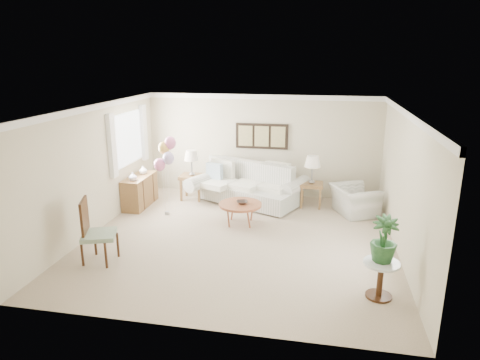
{
  "coord_description": "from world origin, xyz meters",
  "views": [
    {
      "loc": [
        1.51,
        -7.74,
        3.51
      ],
      "look_at": [
        -0.11,
        0.6,
        1.05
      ],
      "focal_mm": 32.0,
      "sensor_mm": 36.0,
      "label": 1
    }
  ],
  "objects": [
    {
      "name": "room_shell",
      "position": [
        -0.11,
        0.09,
        1.63
      ],
      "size": [
        6.04,
        6.04,
        2.6
      ],
      "color": "beige",
      "rests_on": "ground"
    },
    {
      "name": "side_table",
      "position": [
        2.48,
        -1.71,
        0.44
      ],
      "size": [
        0.54,
        0.54,
        0.58
      ],
      "color": "silver",
      "rests_on": "ground"
    },
    {
      "name": "accent_chair",
      "position": [
        -2.32,
        -1.42,
        0.59
      ],
      "size": [
        0.71,
        0.71,
        1.14
      ],
      "color": "gray",
      "rests_on": "ground"
    },
    {
      "name": "vase_sage",
      "position": [
        -2.74,
        1.72,
        0.84
      ],
      "size": [
        0.23,
        0.23,
        0.21
      ],
      "primitive_type": "imported",
      "rotation": [
        0.0,
        0.0,
        0.16
      ],
      "color": "silver",
      "rests_on": "credenza"
    },
    {
      "name": "decor_bowl",
      "position": [
        -0.1,
        0.79,
        0.5
      ],
      "size": [
        0.31,
        0.31,
        0.06
      ],
      "primitive_type": "imported",
      "rotation": [
        0.0,
        0.0,
        0.32
      ],
      "color": "#332721",
      "rests_on": "coffee_table"
    },
    {
      "name": "end_table_right",
      "position": [
        1.33,
        2.24,
        0.49
      ],
      "size": [
        0.54,
        0.49,
        0.59
      ],
      "color": "brown",
      "rests_on": "ground"
    },
    {
      "name": "vase_white",
      "position": [
        -2.74,
        1.13,
        0.84
      ],
      "size": [
        0.21,
        0.21,
        0.2
      ],
      "primitive_type": "imported",
      "rotation": [
        0.0,
        0.0,
        0.09
      ],
      "color": "silver",
      "rests_on": "credenza"
    },
    {
      "name": "balloon_cluster",
      "position": [
        -1.88,
        1.06,
        1.43
      ],
      "size": [
        0.47,
        0.4,
        1.81
      ],
      "color": "gray",
      "rests_on": "ground"
    },
    {
      "name": "sofa",
      "position": [
        -0.21,
        2.23,
        0.39
      ],
      "size": [
        3.07,
        1.93,
        1.0
      ],
      "color": "silver",
      "rests_on": "ground"
    },
    {
      "name": "credenza",
      "position": [
        -2.76,
        1.5,
        0.37
      ],
      "size": [
        0.46,
        1.2,
        0.74
      ],
      "color": "brown",
      "rests_on": "ground"
    },
    {
      "name": "armchair",
      "position": [
        2.32,
        1.91,
        0.33
      ],
      "size": [
        1.22,
        1.28,
        0.65
      ],
      "primitive_type": "imported",
      "rotation": [
        0.0,
        0.0,
        2.01
      ],
      "color": "silver",
      "rests_on": "ground"
    },
    {
      "name": "coffee_table",
      "position": [
        -0.14,
        0.79,
        0.43
      ],
      "size": [
        0.93,
        0.93,
        0.47
      ],
      "color": "brown",
      "rests_on": "ground"
    },
    {
      "name": "potted_plant",
      "position": [
        2.49,
        -1.67,
        0.93
      ],
      "size": [
        0.43,
        0.43,
        0.7
      ],
      "primitive_type": "imported",
      "rotation": [
        0.0,
        0.0,
        0.1
      ],
      "color": "#1B451E",
      "rests_on": "side_table"
    },
    {
      "name": "ground_plane",
      "position": [
        0.0,
        0.0,
        0.0
      ],
      "size": [
        6.0,
        6.0,
        0.0
      ],
      "primitive_type": "plane",
      "color": "#B9A692"
    },
    {
      "name": "wall_art_triptych",
      "position": [
        0.0,
        2.96,
        1.55
      ],
      "size": [
        1.35,
        0.06,
        0.65
      ],
      "color": "black",
      "rests_on": "ground"
    },
    {
      "name": "lamp_right",
      "position": [
        1.33,
        2.24,
        1.1
      ],
      "size": [
        0.38,
        0.38,
        0.67
      ],
      "color": "gray",
      "rests_on": "end_table_right"
    },
    {
      "name": "lamp_left",
      "position": [
        -1.66,
        2.23,
        1.12
      ],
      "size": [
        0.36,
        0.36,
        0.64
      ],
      "color": "gray",
      "rests_on": "end_table_left"
    },
    {
      "name": "end_table_left",
      "position": [
        -1.66,
        2.23,
        0.53
      ],
      "size": [
        0.58,
        0.53,
        0.63
      ],
      "color": "brown",
      "rests_on": "ground"
    }
  ]
}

